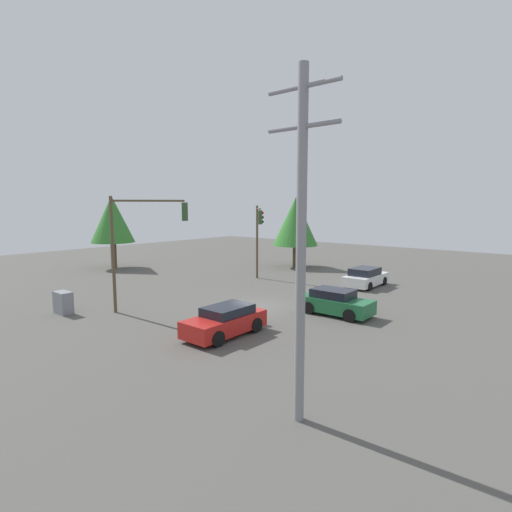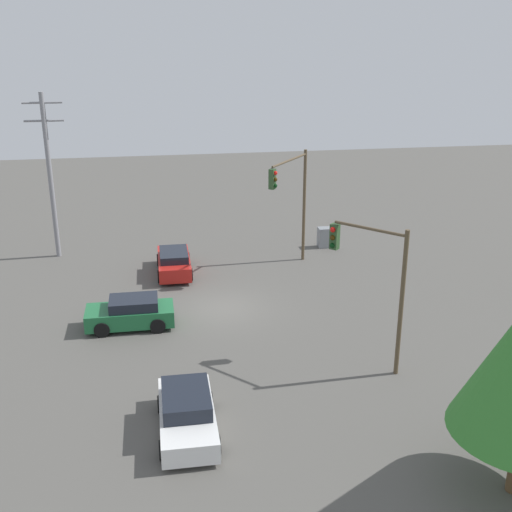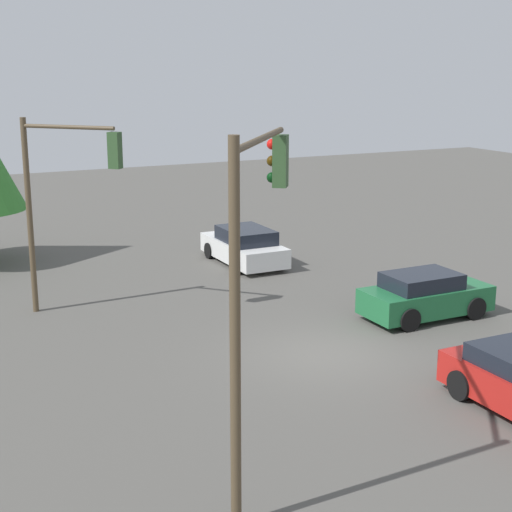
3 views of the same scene
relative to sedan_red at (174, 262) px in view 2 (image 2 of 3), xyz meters
name	(u,v)px [view 2 (image 2 of 3)]	position (x,y,z in m)	size (l,w,h in m)	color
ground_plane	(223,308)	(2.16, -5.14, -0.69)	(80.00, 80.00, 0.00)	#54514C
sedan_red	(174,262)	(0.00, 0.00, 0.00)	(1.88, 4.20, 1.39)	red
sedan_green	(131,313)	(-2.25, -6.50, 0.01)	(4.01, 1.87, 1.44)	#1E6638
sedan_white	(187,413)	(-0.17, -15.01, 0.00)	(1.99, 4.34, 1.44)	silver
traffic_signal_main	(293,191)	(6.69, -0.18, 3.84)	(2.80, 3.47, 6.59)	brown
traffic_signal_cross	(373,271)	(7.46, -11.57, 3.44)	(2.46, 2.54, 6.07)	brown
utility_pole_tall	(50,173)	(-6.81, 4.04, 4.46)	(2.20, 0.28, 9.71)	gray
electrical_cabinet	(327,237)	(9.71, 3.09, -0.06)	(1.18, 0.66, 1.25)	gray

